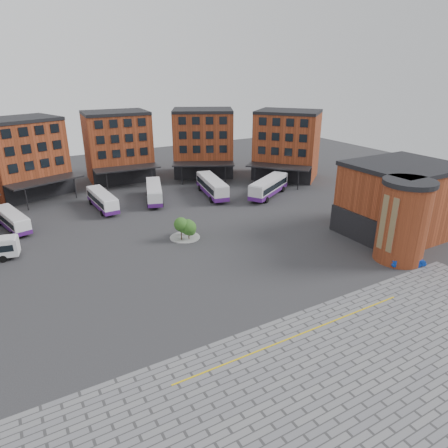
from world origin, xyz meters
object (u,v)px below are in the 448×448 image
tree_island (186,227)px  bus_f (269,187)px  bus_d (154,192)px  blue_car (407,260)px  bus_c (102,200)px  bus_b (12,220)px  bus_e (212,186)px

tree_island → bus_f: bus_f is taller
bus_d → blue_car: 44.22m
bus_c → blue_car: bus_c is taller
blue_car → bus_b: bearing=71.7°
tree_island → bus_e: bearing=51.8°
tree_island → blue_car: tree_island is taller
bus_c → bus_b: bearing=-172.8°
bus_c → bus_d: (9.45, -0.13, 0.07)m
bus_b → bus_e: bus_e is taller
tree_island → bus_b: 27.17m
blue_car → bus_e: bearing=35.0°
tree_island → bus_c: (-7.22, 19.16, -0.16)m
bus_c → bus_f: 30.70m
bus_f → tree_island: bearing=-94.6°
tree_island → bus_b: bearing=142.3°
bus_f → blue_car: 32.27m
bus_e → bus_d: bearing=178.0°
bus_d → bus_e: 11.07m
bus_b → bus_c: bus_c is taller
bus_b → bus_f: bearing=-21.1°
bus_d → bus_f: bearing=-3.2°
tree_island → bus_f: size_ratio=0.36×
blue_car → tree_island: bearing=67.7°
bus_d → bus_f: (20.14, -8.07, 0.16)m
bus_e → blue_car: size_ratio=2.88×
bus_c → bus_e: bearing=-10.4°
bus_c → blue_car: (27.71, -40.39, -0.93)m
bus_c → bus_f: bus_f is taller
tree_island → bus_c: 20.47m
bus_f → bus_d: bearing=-142.5°
bus_e → blue_car: bearing=-67.7°
bus_f → blue_car: bus_f is taller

